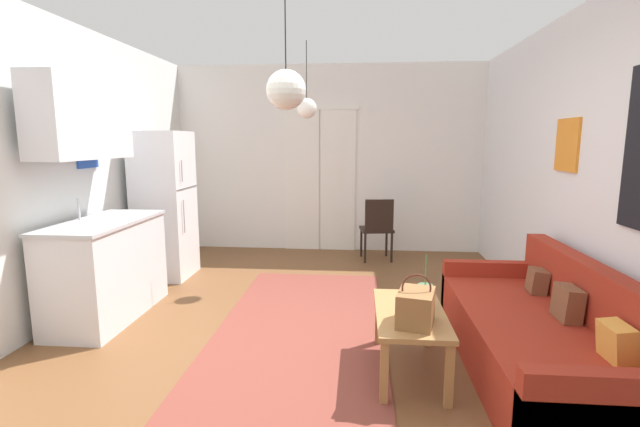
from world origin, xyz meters
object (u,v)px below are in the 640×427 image
object	(u,v)px
bamboo_vase	(425,296)
handbag	(416,307)
coffee_table	(410,320)
pendant_lamp_far	(307,108)
couch	(545,339)
refrigerator	(165,205)
accent_chair	(377,226)
pendant_lamp_near	(286,90)

from	to	relation	value
bamboo_vase	handbag	xyz separation A→B (m)	(-0.10, -0.30, 0.03)
coffee_table	bamboo_vase	bearing A→B (deg)	36.42
coffee_table	bamboo_vase	size ratio (longest dim) A/B	2.37
coffee_table	pendant_lamp_far	world-z (taller)	pendant_lamp_far
coffee_table	handbag	distance (m)	0.28
pendant_lamp_far	bamboo_vase	bearing A→B (deg)	-61.98
couch	handbag	world-z (taller)	couch
couch	refrigerator	world-z (taller)	refrigerator
pendant_lamp_far	accent_chair	bearing A→B (deg)	46.04
pendant_lamp_near	pendant_lamp_far	xyz separation A→B (m)	(-0.16, 2.44, 0.07)
coffee_table	pendant_lamp_near	size ratio (longest dim) A/B	1.01
bamboo_vase	refrigerator	bearing A→B (deg)	144.38
coffee_table	pendant_lamp_far	distance (m)	2.81
couch	handbag	size ratio (longest dim) A/B	6.10
coffee_table	bamboo_vase	xyz separation A→B (m)	(0.11, 0.08, 0.15)
accent_chair	pendant_lamp_far	bearing A→B (deg)	37.61
coffee_table	refrigerator	distance (m)	3.41
pendant_lamp_near	accent_chair	bearing A→B (deg)	78.25
handbag	pendant_lamp_near	size ratio (longest dim) A/B	0.37
pendant_lamp_near	handbag	bearing A→B (deg)	8.70
coffee_table	pendant_lamp_near	distance (m)	1.77
refrigerator	accent_chair	bearing A→B (deg)	19.72
refrigerator	pendant_lamp_far	bearing A→B (deg)	0.99
accent_chair	refrigerator	bearing A→B (deg)	11.29
refrigerator	pendant_lamp_far	distance (m)	2.04
bamboo_vase	accent_chair	xyz separation A→B (m)	(-0.22, 2.90, -0.06)
handbag	refrigerator	xyz separation A→B (m)	(-2.67, 2.29, 0.30)
accent_chair	pendant_lamp_far	distance (m)	1.95
couch	pendant_lamp_far	world-z (taller)	pendant_lamp_far
handbag	pendant_lamp_far	distance (m)	2.89
handbag	pendant_lamp_far	xyz separation A→B (m)	(-0.97, 2.32, 1.42)
couch	accent_chair	bearing A→B (deg)	109.77
couch	handbag	distance (m)	1.02
bamboo_vase	handbag	size ratio (longest dim) A/B	1.14
refrigerator	pendant_lamp_far	size ratio (longest dim) A/B	2.06
couch	coffee_table	distance (m)	0.95
accent_chair	pendant_lamp_near	bearing A→B (deg)	69.82
handbag	pendant_lamp_near	world-z (taller)	pendant_lamp_near
refrigerator	pendant_lamp_far	xyz separation A→B (m)	(1.70, 0.03, 1.12)
couch	refrigerator	size ratio (longest dim) A/B	1.20
couch	pendant_lamp_far	xyz separation A→B (m)	(-1.91, 2.05, 1.73)
couch	pendant_lamp_near	distance (m)	2.44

